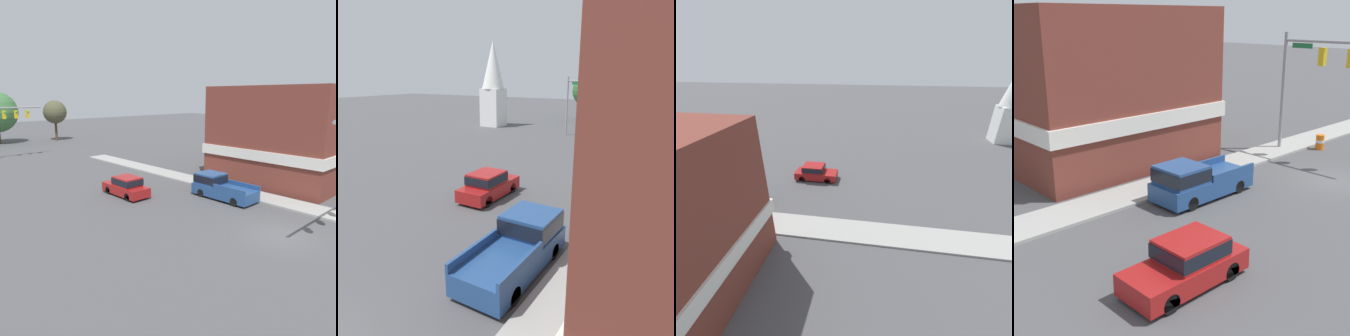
% 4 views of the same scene
% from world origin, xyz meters
% --- Properties ---
extents(ground_plane, '(200.00, 200.00, 0.00)m').
position_xyz_m(ground_plane, '(0.00, 0.00, 0.00)').
color(ground_plane, '#4C4C4F').
extents(sidewalk_curb, '(2.40, 60.00, 0.14)m').
position_xyz_m(sidewalk_curb, '(5.70, 0.00, 0.07)').
color(sidewalk_curb, '#9E9E99').
rests_on(sidewalk_curb, ground).
extents(near_signal_assembly, '(8.61, 0.49, 7.52)m').
position_xyz_m(near_signal_assembly, '(2.99, -3.32, 5.60)').
color(near_signal_assembly, gray).
rests_on(near_signal_assembly, ground).
extents(car_lead, '(1.80, 4.39, 1.63)m').
position_xyz_m(car_lead, '(-1.97, 12.72, 0.84)').
color(car_lead, black).
rests_on(car_lead, ground).
extents(pickup_truck_parked, '(2.07, 5.26, 1.88)m').
position_xyz_m(pickup_truck_parked, '(3.27, 7.17, 0.92)').
color(pickup_truck_parked, black).
rests_on(pickup_truck_parked, ground).
extents(construction_barrel, '(0.55, 0.55, 0.99)m').
position_xyz_m(construction_barrel, '(3.90, -5.09, 0.50)').
color(construction_barrel, orange).
rests_on(construction_barrel, ground).
extents(corner_brick_building, '(11.48, 11.85, 8.98)m').
position_xyz_m(corner_brick_building, '(12.99, 6.59, 4.35)').
color(corner_brick_building, brown).
rests_on(corner_brick_building, ground).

